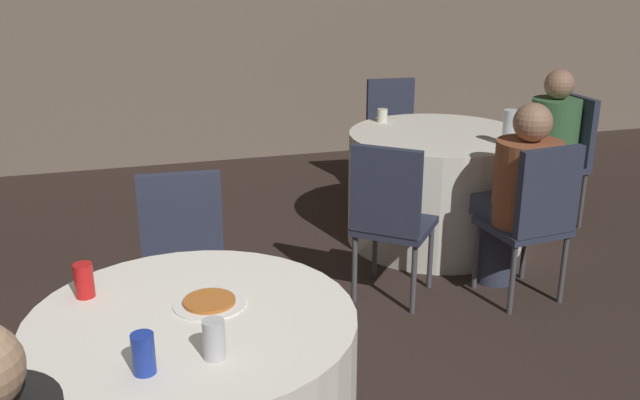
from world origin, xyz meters
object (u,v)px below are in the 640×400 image
(chair_far_south, at_px, (536,212))
(soda_can_blue, at_px, (143,354))
(table_far, at_px, (436,187))
(bottle_far, at_px, (510,128))
(chair_far_north, at_px, (393,128))
(chair_far_southwest, at_px, (390,211))
(soda_can_red, at_px, (84,280))
(person_green_jacket, at_px, (544,149))
(pizza_plate_near, at_px, (209,302))
(chair_far_east, at_px, (563,149))
(person_floral_shirt, at_px, (518,197))
(chair_near_north, at_px, (184,257))
(soda_can_silver, at_px, (214,339))

(chair_far_south, bearing_deg, soda_can_blue, -154.19)
(table_far, height_order, bottle_far, bottle_far)
(chair_far_north, relative_size, bottle_far, 4.21)
(chair_far_southwest, xyz_separation_m, soda_can_red, (-1.52, -1.02, 0.26))
(chair_far_south, relative_size, soda_can_blue, 7.51)
(person_green_jacket, bearing_deg, pizza_plate_near, 123.83)
(chair_far_southwest, xyz_separation_m, chair_far_east, (1.64, 0.85, 0.00))
(soda_can_blue, bearing_deg, table_far, 49.70)
(chair_far_east, xyz_separation_m, pizza_plate_near, (-2.75, -2.05, 0.21))
(chair_far_east, distance_m, soda_can_red, 3.68)
(table_far, bearing_deg, person_floral_shirt, -83.30)
(chair_far_south, height_order, bottle_far, bottle_far)
(chair_far_southwest, distance_m, person_green_jacket, 1.70)
(chair_far_south, bearing_deg, chair_far_southwest, 157.02)
(soda_can_red, bearing_deg, bottle_far, 30.04)
(chair_far_southwest, bearing_deg, bottle_far, 62.19)
(chair_near_north, bearing_deg, person_floral_shirt, -169.28)
(chair_far_north, bearing_deg, chair_far_east, 139.24)
(chair_far_southwest, distance_m, chair_far_east, 1.85)
(chair_far_north, bearing_deg, bottle_far, 102.71)
(chair_far_north, xyz_separation_m, person_floral_shirt, (0.03, -1.84, 0.03))
(person_green_jacket, bearing_deg, chair_far_southwest, 115.41)
(person_floral_shirt, distance_m, soda_can_silver, 2.40)
(chair_near_north, xyz_separation_m, chair_far_south, (1.88, 0.09, 0.00))
(chair_far_south, bearing_deg, bottle_far, 68.09)
(person_floral_shirt, bearing_deg, chair_far_southwest, 168.64)
(chair_far_east, bearing_deg, soda_can_blue, 124.58)
(chair_far_north, height_order, bottle_far, bottle_far)
(chair_far_south, xyz_separation_m, soda_can_silver, (-1.90, -1.31, 0.26))
(soda_can_red, bearing_deg, chair_far_north, 51.52)
(soda_can_red, height_order, bottle_far, bottle_far)
(chair_far_southwest, relative_size, chair_far_east, 1.00)
(chair_far_south, distance_m, person_floral_shirt, 0.16)
(chair_far_south, bearing_deg, soda_can_silver, -152.00)
(chair_far_east, height_order, soda_can_blue, chair_far_east)
(chair_far_east, relative_size, chair_far_south, 1.00)
(table_far, bearing_deg, chair_far_north, 85.90)
(chair_near_north, xyz_separation_m, chair_far_east, (2.77, 1.16, 0.00))
(chair_near_north, xyz_separation_m, bottle_far, (2.05, 0.69, 0.31))
(table_far, distance_m, person_green_jacket, 0.86)
(chair_far_north, distance_m, soda_can_blue, 3.93)
(pizza_plate_near, distance_m, soda_can_silver, 0.34)
(chair_far_north, relative_size, person_floral_shirt, 0.82)
(chair_far_south, height_order, soda_can_blue, chair_far_south)
(soda_can_silver, height_order, bottle_far, bottle_far)
(chair_far_north, height_order, person_floral_shirt, person_floral_shirt)
(chair_far_north, relative_size, chair_far_south, 1.00)
(soda_can_blue, height_order, bottle_far, bottle_far)
(chair_near_north, height_order, bottle_far, bottle_far)
(chair_far_southwest, relative_size, pizza_plate_near, 3.71)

